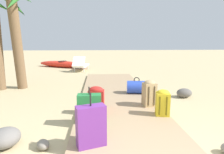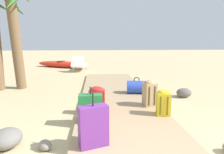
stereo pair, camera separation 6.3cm
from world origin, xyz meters
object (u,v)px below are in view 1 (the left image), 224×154
backpack_yellow (163,102)px  backpack_red (96,98)px  duffel_bag_blue (137,87)px  suitcase_green (89,108)px  lounge_chair (81,65)px  kayak (63,64)px  backpack_tan (149,92)px  suitcase_purple (91,126)px

backpack_yellow → backpack_red: 1.37m
duffel_bag_blue → suitcase_green: 2.26m
backpack_yellow → lounge_chair: (-2.18, 6.56, -0.03)m
backpack_red → kayak: 7.97m
backpack_yellow → lounge_chair: size_ratio=0.33×
duffel_bag_blue → lounge_chair: bearing=112.1°
backpack_tan → kayak: bearing=113.7°
suitcase_green → lounge_chair: bearing=96.2°
lounge_chair → backpack_red: bearing=-82.2°
backpack_yellow → lounge_chair: lounge_chair is taller
kayak → suitcase_green: bearing=-76.7°
suitcase_purple → lounge_chair: 7.65m
suitcase_green → kayak: bearing=103.3°
backpack_yellow → suitcase_purple: (-1.38, -1.04, 0.02)m
lounge_chair → kayak: lounge_chair is taller
suitcase_purple → lounge_chair: size_ratio=0.48×
duffel_bag_blue → suitcase_green: (-1.25, -1.88, 0.08)m
kayak → duffel_bag_blue: bearing=-63.3°
backpack_red → backpack_tan: bearing=10.9°
suitcase_green → lounge_chair: 6.82m
suitcase_purple → backpack_tan: bearing=51.9°
duffel_bag_blue → lounge_chair: (-1.99, 4.90, 0.07)m
backpack_tan → suitcase_green: bearing=-149.3°
backpack_yellow → suitcase_green: suitcase_green is taller
lounge_chair → kayak: bearing=129.4°
backpack_yellow → duffel_bag_blue: backpack_yellow is taller
kayak → backpack_red: bearing=-75.0°
backpack_tan → duffel_bag_blue: (-0.07, 1.09, -0.14)m
backpack_red → suitcase_purple: bearing=-92.5°
backpack_tan → lounge_chair: lounge_chair is taller
backpack_tan → backpack_yellow: bearing=-78.4°
suitcase_purple → suitcase_green: 0.83m
backpack_tan → kayak: 8.15m
backpack_tan → backpack_red: backpack_tan is taller
duffel_bag_blue → kayak: 7.13m
suitcase_purple → suitcase_green: bearing=94.0°
duffel_bag_blue → kayak: (-3.20, 6.37, -0.07)m
backpack_red → lounge_chair: size_ratio=0.33×
suitcase_purple → suitcase_green: (-0.06, 0.83, -0.04)m
suitcase_green → backpack_red: (0.12, 0.55, 0.02)m
backpack_yellow → kayak: 8.72m
backpack_tan → duffel_bag_blue: backpack_tan is taller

